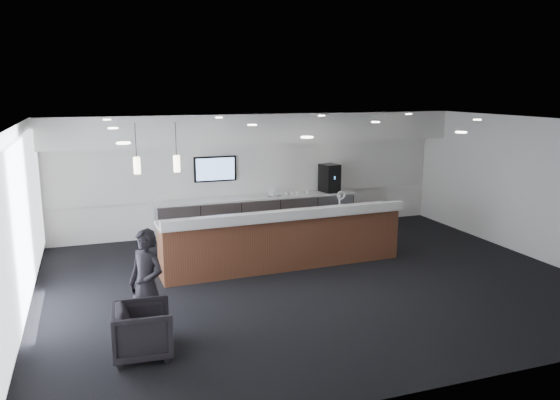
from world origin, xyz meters
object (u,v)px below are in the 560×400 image
object	(u,v)px
service_counter	(284,240)
lounge_guest	(147,285)
armchair	(143,331)
coffee_machine	(329,178)

from	to	relation	value
service_counter	lounge_guest	xyz separation A→B (m)	(-2.96, -2.38, 0.24)
service_counter	lounge_guest	size ratio (longest dim) A/B	3.12
service_counter	armchair	size ratio (longest dim) A/B	6.37
coffee_machine	service_counter	bearing A→B (deg)	-141.63
service_counter	coffee_machine	xyz separation A→B (m)	(2.21, 2.66, 0.73)
service_counter	armchair	xyz separation A→B (m)	(-3.09, -2.92, -0.21)
service_counter	coffee_machine	distance (m)	3.53
coffee_machine	armchair	distance (m)	7.76
coffee_machine	lounge_guest	world-z (taller)	coffee_machine
service_counter	lounge_guest	bearing A→B (deg)	-143.13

